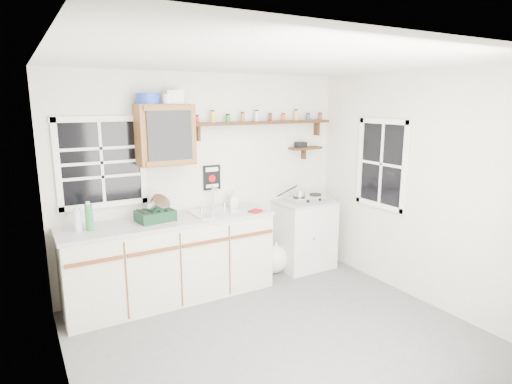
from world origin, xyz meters
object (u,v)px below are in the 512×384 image
right_cabinet (304,234)px  hotplate (307,198)px  main_cabinet (172,259)px  dish_rack (156,212)px  spice_shelf (263,122)px  upper_cabinet (165,135)px

right_cabinet → hotplate: hotplate is taller
right_cabinet → hotplate: (0.02, -0.02, 0.49)m
main_cabinet → dish_rack: (-0.14, 0.02, 0.55)m
spice_shelf → dish_rack: (-1.45, -0.19, -0.91)m
main_cabinet → dish_rack: bearing=170.8°
spice_shelf → hotplate: 1.14m
right_cabinet → spice_shelf: spice_shelf is taller
main_cabinet → right_cabinet: main_cabinet is taller
right_cabinet → upper_cabinet: upper_cabinet is taller
main_cabinet → dish_rack: 0.57m
right_cabinet → upper_cabinet: (-1.80, 0.12, 1.37)m
right_cabinet → dish_rack: size_ratio=2.22×
main_cabinet → hotplate: 1.92m
spice_shelf → dish_rack: spice_shelf is taller
main_cabinet → spice_shelf: bearing=9.3°
dish_rack → spice_shelf: bearing=0.4°
right_cabinet → upper_cabinet: size_ratio=1.40×
main_cabinet → upper_cabinet: bearing=76.3°
dish_rack → hotplate: 1.99m
upper_cabinet → spice_shelf: upper_cabinet is taller
right_cabinet → dish_rack: 2.05m
upper_cabinet → dish_rack: bearing=-145.0°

